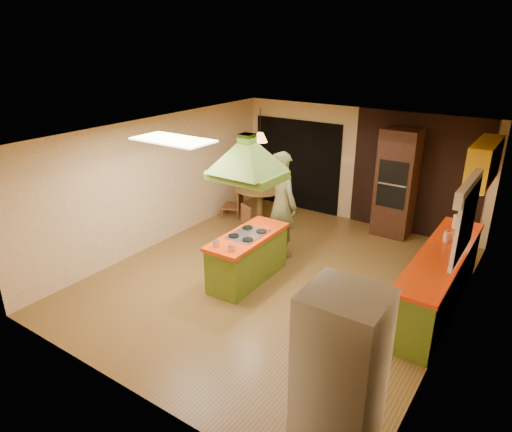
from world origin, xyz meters
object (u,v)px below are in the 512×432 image
Objects in this scene: kitchen_island at (248,257)px; refrigerator at (340,375)px; canister_large at (457,222)px; wall_oven at (396,183)px; dining_table at (260,197)px; man at (282,204)px.

kitchen_island is 0.92× the size of refrigerator.
refrigerator is 8.75× the size of canister_large.
wall_oven is at bearing 102.53° from refrigerator.
kitchen_island is 3.58m from refrigerator.
wall_oven is 2.88m from dining_table.
canister_large reaches higher than kitchen_island.
dining_table is (-1.27, 2.27, 0.15)m from kitchen_island.
kitchen_island is at bearing -112.53° from wall_oven.
refrigerator is (2.70, -2.30, 0.48)m from kitchen_island.
kitchen_island is 3.51m from canister_large.
wall_oven reaches higher than man.
canister_large is (2.87, 0.83, 0.03)m from man.
dining_table is 5.32× the size of canister_large.
kitchen_island is 2.61m from dining_table.
dining_table is at bearing 176.27° from canister_large.
wall_oven reaches higher than dining_table.
canister_large reaches higher than dining_table.
refrigerator is 1.64× the size of dining_table.
wall_oven is at bearing 66.22° from kitchen_island.
refrigerator is 5.72m from wall_oven.
dining_table is at bearing -22.00° from man.
refrigerator reaches higher than dining_table.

